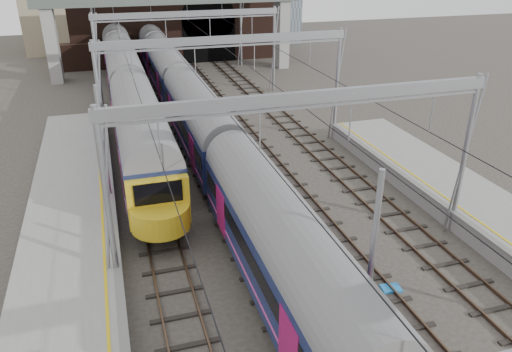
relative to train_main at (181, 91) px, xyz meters
name	(u,v)px	position (x,y,z in m)	size (l,w,h in m)	color
tracks	(256,191)	(2.00, -14.21, -2.46)	(14.40, 80.00, 0.22)	#4C3828
overhead_line	(227,57)	(2.00, -7.72, 4.08)	(16.80, 80.00, 8.00)	gray
retaining_wall	(178,26)	(3.40, 22.72, 1.85)	(28.00, 2.75, 9.00)	#321D16
overbridge	(171,6)	(2.00, 16.79, 4.78)	(28.00, 3.00, 9.25)	gray
train_main	(181,91)	(0.00, 0.00, 0.00)	(2.79, 64.55, 4.81)	black
train_second	(119,55)	(-4.00, 16.04, 0.12)	(2.98, 68.96, 5.07)	black
equip_cover_b	(281,233)	(1.80, -19.07, -2.43)	(0.94, 0.66, 0.11)	blue
equip_cover_c	(391,288)	(4.73, -24.62, -2.43)	(0.82, 0.58, 0.10)	blue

